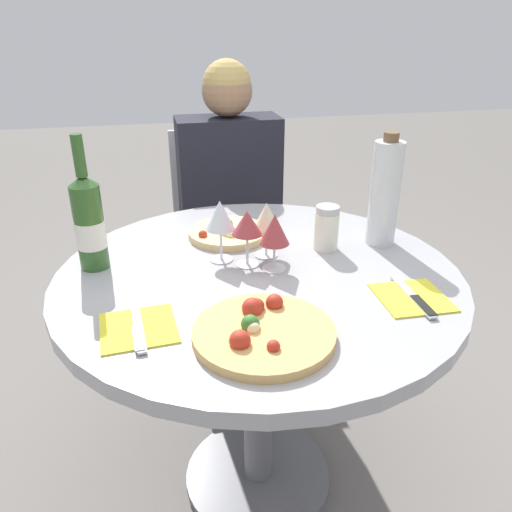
{
  "coord_description": "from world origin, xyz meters",
  "views": [
    {
      "loc": [
        -0.25,
        -1.07,
        1.28
      ],
      "look_at": [
        -0.03,
        -0.12,
        0.82
      ],
      "focal_mm": 35.0,
      "sensor_mm": 36.0,
      "label": 1
    }
  ],
  "objects_px": {
    "seated_diner": "(234,233)",
    "wine_bottle": "(89,222)",
    "pizza_large": "(262,331)",
    "tall_carafe": "(385,193)",
    "dining_table": "(258,313)",
    "chair_behind_diner": "(228,241)"
  },
  "relations": [
    {
      "from": "seated_diner",
      "to": "wine_bottle",
      "type": "bearing_deg",
      "value": 52.95
    },
    {
      "from": "pizza_large",
      "to": "tall_carafe",
      "type": "xyz_separation_m",
      "value": [
        0.43,
        0.37,
        0.13
      ]
    },
    {
      "from": "seated_diner",
      "to": "dining_table",
      "type": "bearing_deg",
      "value": 84.63
    },
    {
      "from": "chair_behind_diner",
      "to": "pizza_large",
      "type": "height_order",
      "value": "chair_behind_diner"
    },
    {
      "from": "dining_table",
      "to": "pizza_large",
      "type": "bearing_deg",
      "value": -101.66
    },
    {
      "from": "seated_diner",
      "to": "pizza_large",
      "type": "bearing_deg",
      "value": 82.87
    },
    {
      "from": "dining_table",
      "to": "chair_behind_diner",
      "type": "bearing_deg",
      "value": 85.5
    },
    {
      "from": "wine_bottle",
      "to": "tall_carafe",
      "type": "xyz_separation_m",
      "value": [
        0.76,
        -0.02,
        0.02
      ]
    },
    {
      "from": "chair_behind_diner",
      "to": "tall_carafe",
      "type": "height_order",
      "value": "tall_carafe"
    },
    {
      "from": "seated_diner",
      "to": "wine_bottle",
      "type": "xyz_separation_m",
      "value": [
        -0.46,
        -0.61,
        0.32
      ]
    },
    {
      "from": "seated_diner",
      "to": "pizza_large",
      "type": "height_order",
      "value": "seated_diner"
    },
    {
      "from": "chair_behind_diner",
      "to": "pizza_large",
      "type": "bearing_deg",
      "value": 83.74
    },
    {
      "from": "dining_table",
      "to": "wine_bottle",
      "type": "xyz_separation_m",
      "value": [
        -0.39,
        0.11,
        0.24
      ]
    },
    {
      "from": "pizza_large",
      "to": "wine_bottle",
      "type": "height_order",
      "value": "wine_bottle"
    },
    {
      "from": "pizza_large",
      "to": "wine_bottle",
      "type": "relative_size",
      "value": 0.85
    },
    {
      "from": "chair_behind_diner",
      "to": "seated_diner",
      "type": "xyz_separation_m",
      "value": [
        0.0,
        -0.14,
        0.1
      ]
    },
    {
      "from": "pizza_large",
      "to": "tall_carafe",
      "type": "relative_size",
      "value": 0.92
    },
    {
      "from": "seated_diner",
      "to": "tall_carafe",
      "type": "distance_m",
      "value": 0.78
    },
    {
      "from": "dining_table",
      "to": "pizza_large",
      "type": "relative_size",
      "value": 3.56
    },
    {
      "from": "chair_behind_diner",
      "to": "wine_bottle",
      "type": "xyz_separation_m",
      "value": [
        -0.46,
        -0.75,
        0.42
      ]
    },
    {
      "from": "pizza_large",
      "to": "tall_carafe",
      "type": "bearing_deg",
      "value": 41.16
    },
    {
      "from": "chair_behind_diner",
      "to": "tall_carafe",
      "type": "relative_size",
      "value": 2.86
    }
  ]
}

